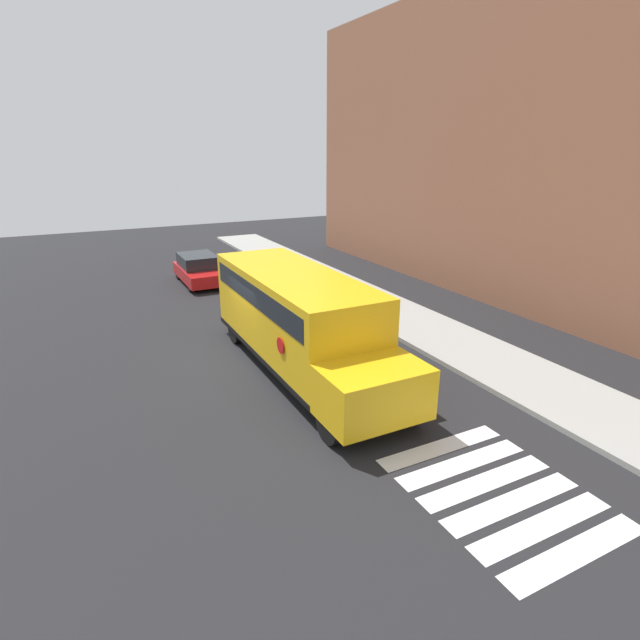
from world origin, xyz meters
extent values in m
plane|color=black|center=(0.00, 0.00, 0.00)|extent=(60.00, 60.00, 0.00)
cube|color=#9E9E99|center=(0.00, 6.50, 0.07)|extent=(44.00, 3.00, 0.15)
cube|color=#935B42|center=(0.00, 13.00, 6.55)|extent=(32.00, 4.00, 13.11)
cube|color=white|center=(6.88, 2.00, 0.00)|extent=(0.50, 3.20, 0.01)
cube|color=white|center=(7.58, 2.00, 0.00)|extent=(0.50, 3.20, 0.01)
cube|color=white|center=(8.28, 2.00, 0.00)|extent=(0.50, 3.20, 0.01)
cube|color=white|center=(8.98, 2.00, 0.00)|extent=(0.50, 3.20, 0.01)
cube|color=white|center=(9.68, 2.00, 0.00)|extent=(0.50, 3.20, 0.01)
cube|color=white|center=(10.38, 2.00, 0.00)|extent=(0.50, 3.20, 0.01)
cube|color=yellow|center=(1.06, 0.95, 1.70)|extent=(7.46, 2.50, 2.49)
cube|color=yellow|center=(5.61, 0.95, 1.08)|extent=(1.65, 2.50, 1.25)
cube|color=black|center=(1.06, 0.95, 0.53)|extent=(7.46, 2.54, 0.16)
cube|color=black|center=(1.06, 0.95, 2.39)|extent=(6.86, 2.53, 0.64)
cylinder|color=red|center=(3.11, -0.34, 1.57)|extent=(0.44, 0.02, 0.44)
cylinder|color=black|center=(5.53, 2.03, 0.50)|extent=(1.00, 0.30, 1.00)
cylinder|color=black|center=(5.53, -0.13, 0.50)|extent=(1.00, 0.30, 1.00)
cylinder|color=black|center=(-1.47, 2.03, 0.50)|extent=(1.00, 0.30, 1.00)
cylinder|color=black|center=(-1.47, -0.13, 0.50)|extent=(1.00, 0.30, 1.00)
cube|color=red|center=(-9.98, 0.74, 0.51)|extent=(4.09, 1.81, 0.58)
cube|color=#1E2328|center=(-10.23, 0.74, 1.10)|extent=(2.29, 1.66, 0.61)
cylinder|color=black|center=(-8.63, 1.52, 0.32)|extent=(0.64, 0.22, 0.64)
cylinder|color=black|center=(-8.63, -0.05, 0.32)|extent=(0.64, 0.22, 0.64)
cylinder|color=black|center=(-11.33, 1.52, 0.32)|extent=(0.64, 0.22, 0.64)
cylinder|color=black|center=(-11.33, -0.05, 0.32)|extent=(0.64, 0.22, 0.64)
camera|label=1|loc=(14.36, -4.88, 6.50)|focal=28.00mm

